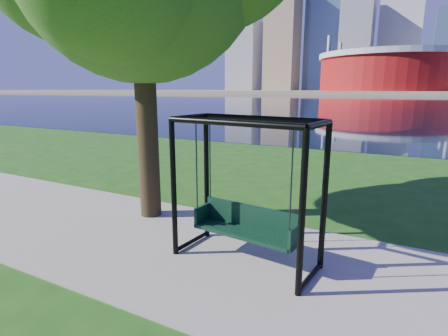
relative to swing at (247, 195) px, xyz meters
The scene contains 7 objects.
ground 1.43m from the swing, 145.37° to the left, with size 900.00×900.00×0.00m, color #1E5114.
path 1.36m from the swing, behind, with size 120.00×4.00×0.03m, color #9E937F.
river 102.43m from the swing, 90.34° to the left, with size 900.00×180.00×0.02m, color black.
far_bank 306.42m from the swing, 90.11° to the left, with size 900.00×228.00×2.00m, color #937F60.
stadium 236.01m from the swing, 92.58° to the left, with size 83.00×83.00×32.00m.
skyline 321.72m from the swing, 90.87° to the left, with size 392.00×66.00×96.50m.
swing is the anchor object (origin of this frame).
Camera 1 is at (2.90, -5.64, 2.98)m, focal length 28.00 mm.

